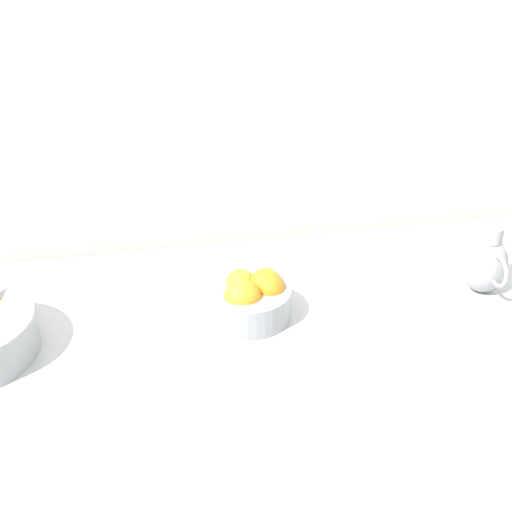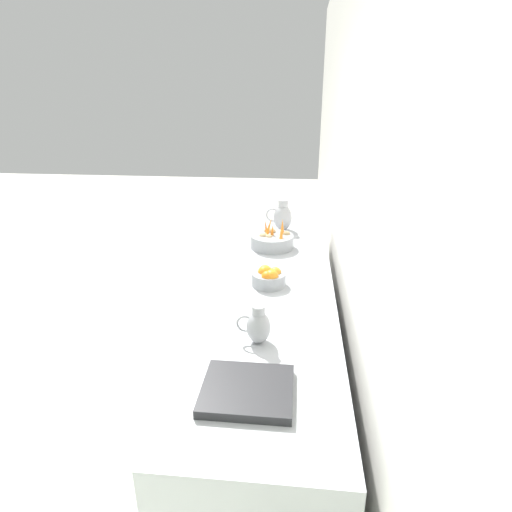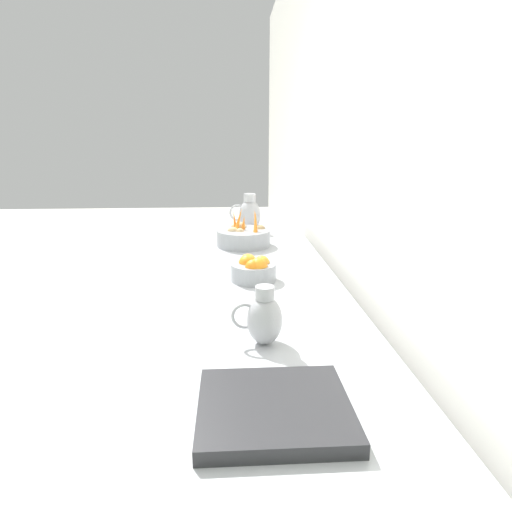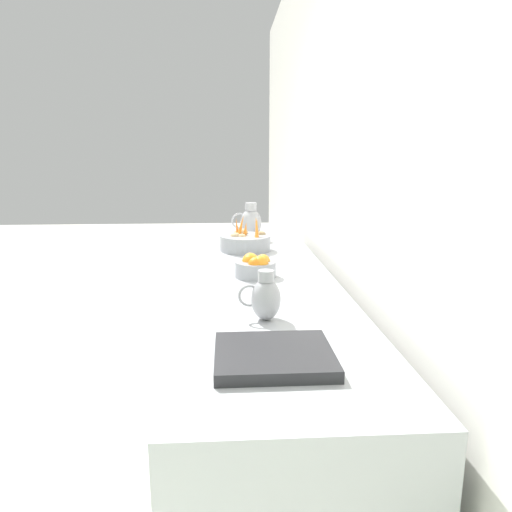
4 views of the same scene
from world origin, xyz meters
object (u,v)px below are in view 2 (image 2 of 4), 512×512
at_px(metal_pitcher_tall, 282,217).
at_px(metal_pitcher_short, 258,326).
at_px(vegetable_colander, 272,241).
at_px(orange_bowl, 269,277).

height_order(metal_pitcher_tall, metal_pitcher_short, metal_pitcher_tall).
bearing_deg(metal_pitcher_tall, vegetable_colander, 82.81).
relative_size(orange_bowl, metal_pitcher_tall, 0.79).
bearing_deg(vegetable_colander, orange_bowl, 92.04).
bearing_deg(metal_pitcher_short, metal_pitcher_tall, -91.12).
xyz_separation_m(metal_pitcher_tall, metal_pitcher_short, (0.03, 1.69, -0.03)).
relative_size(vegetable_colander, metal_pitcher_tall, 1.24).
distance_m(orange_bowl, metal_pitcher_short, 0.61).
bearing_deg(metal_pitcher_tall, orange_bowl, 88.34).
distance_m(vegetable_colander, metal_pitcher_short, 1.25).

